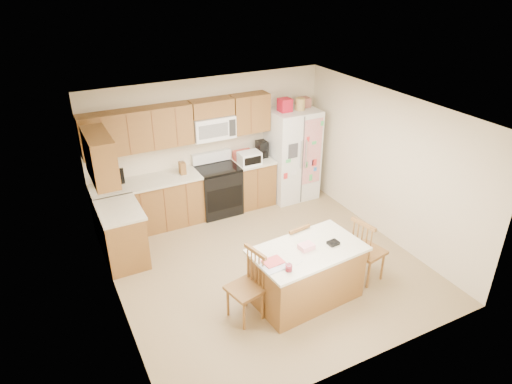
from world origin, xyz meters
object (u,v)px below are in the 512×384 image
windsor_chair_right (367,251)px  island (306,274)px  windsor_chair_back (293,251)px  stove (218,189)px  windsor_chair_left (246,288)px  refrigerator (292,153)px

windsor_chair_right → island: bearing=178.7°
island → windsor_chair_back: size_ratio=1.78×
stove → windsor_chair_back: size_ratio=1.26×
windsor_chair_left → refrigerator: bearing=49.6°
refrigerator → stove: bearing=177.7°
refrigerator → island: size_ratio=1.28×
windsor_chair_left → windsor_chair_right: bearing=-1.9°
windsor_chair_left → stove: bearing=74.4°
island → windsor_chair_back: island is taller
windsor_chair_back → stove: bearing=95.8°
island → windsor_chair_left: 0.91m
island → windsor_chair_back: 0.58m
windsor_chair_back → island: bearing=-101.9°
stove → refrigerator: size_ratio=0.55×
windsor_chair_left → windsor_chair_back: windsor_chair_left is taller
island → windsor_chair_left: (-0.91, 0.04, 0.06)m
refrigerator → island: bearing=-117.3°
stove → windsor_chair_right: 3.12m
stove → windsor_chair_left: (-0.79, -2.84, 0.00)m
stove → island: size_ratio=0.71×
stove → island: (0.12, -2.88, -0.05)m
refrigerator → windsor_chair_back: bearing=-120.6°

